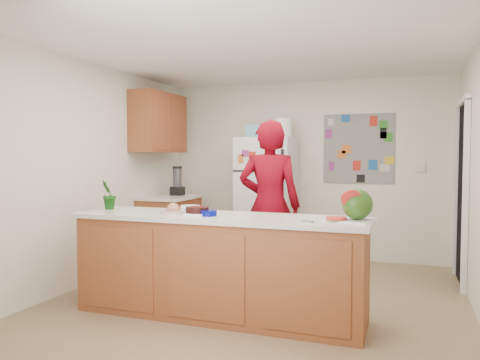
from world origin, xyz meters
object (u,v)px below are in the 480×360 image
(refrigerator, at_px, (267,199))
(watermelon, at_px, (357,204))
(person, at_px, (269,206))
(cherry_bowl, at_px, (197,211))

(refrigerator, bearing_deg, watermelon, -58.01)
(watermelon, bearing_deg, person, 137.81)
(refrigerator, height_order, cherry_bowl, refrigerator)
(refrigerator, distance_m, person, 1.49)
(watermelon, distance_m, cherry_bowl, 1.41)
(refrigerator, bearing_deg, person, -72.46)
(refrigerator, bearing_deg, cherry_bowl, -88.61)
(person, height_order, watermelon, person)
(person, height_order, cherry_bowl, person)
(refrigerator, relative_size, watermelon, 6.79)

